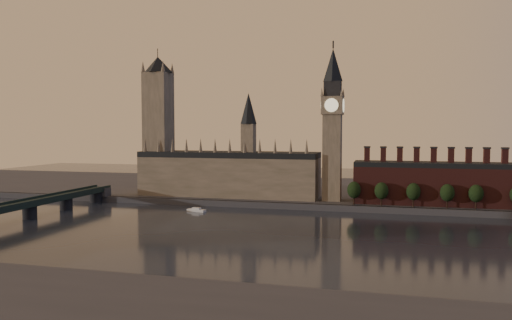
# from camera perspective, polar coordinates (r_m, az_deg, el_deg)

# --- Properties ---
(ground) EXTENTS (900.00, 900.00, 0.00)m
(ground) POSITION_cam_1_polar(r_m,az_deg,el_deg) (237.90, 3.36, -9.11)
(ground) COLOR black
(ground) RESTS_ON ground
(north_bank) EXTENTS (900.00, 182.00, 4.00)m
(north_bank) POSITION_cam_1_polar(r_m,az_deg,el_deg) (411.29, 8.27, -3.53)
(north_bank) COLOR #404145
(north_bank) RESTS_ON ground
(palace_of_westminster) EXTENTS (130.00, 30.30, 74.00)m
(palace_of_westminster) POSITION_cam_1_polar(r_m,az_deg,el_deg) (361.10, -3.06, -1.33)
(palace_of_westminster) COLOR gray
(palace_of_westminster) RESTS_ON north_bank
(victoria_tower) EXTENTS (24.00, 24.00, 108.00)m
(victoria_tower) POSITION_cam_1_polar(r_m,az_deg,el_deg) (380.70, -11.09, 4.50)
(victoria_tower) COLOR gray
(victoria_tower) RESTS_ON north_bank
(big_ben) EXTENTS (15.00, 15.00, 107.00)m
(big_ben) POSITION_cam_1_polar(r_m,az_deg,el_deg) (339.58, 8.73, 4.27)
(big_ben) COLOR gray
(big_ben) RESTS_ON north_bank
(chimney_block) EXTENTS (110.00, 25.00, 37.00)m
(chimney_block) POSITION_cam_1_polar(r_m,az_deg,el_deg) (341.09, 20.46, -2.47)
(chimney_block) COLOR #542320
(chimney_block) RESTS_ON north_bank
(embankment_tree_0) EXTENTS (8.60, 8.60, 14.88)m
(embankment_tree_0) POSITION_cam_1_polar(r_m,az_deg,el_deg) (324.73, 11.14, -3.38)
(embankment_tree_0) COLOR black
(embankment_tree_0) RESTS_ON north_bank
(embankment_tree_1) EXTENTS (8.60, 8.60, 14.88)m
(embankment_tree_1) POSITION_cam_1_polar(r_m,az_deg,el_deg) (323.87, 14.14, -3.44)
(embankment_tree_1) COLOR black
(embankment_tree_1) RESTS_ON north_bank
(embankment_tree_2) EXTENTS (8.60, 8.60, 14.88)m
(embankment_tree_2) POSITION_cam_1_polar(r_m,az_deg,el_deg) (325.05, 17.55, -3.47)
(embankment_tree_2) COLOR black
(embankment_tree_2) RESTS_ON north_bank
(embankment_tree_3) EXTENTS (8.60, 8.60, 14.88)m
(embankment_tree_3) POSITION_cam_1_polar(r_m,az_deg,el_deg) (326.06, 21.02, -3.52)
(embankment_tree_3) COLOR black
(embankment_tree_3) RESTS_ON north_bank
(embankment_tree_4) EXTENTS (8.60, 8.60, 14.88)m
(embankment_tree_4) POSITION_cam_1_polar(r_m,az_deg,el_deg) (328.94, 23.85, -3.52)
(embankment_tree_4) COLOR black
(embankment_tree_4) RESTS_ON north_bank
(westminster_bridge) EXTENTS (14.00, 200.00, 11.55)m
(westminster_bridge) POSITION_cam_1_polar(r_m,az_deg,el_deg) (304.72, -26.81, -5.28)
(westminster_bridge) COLOR #1C2B24
(westminster_bridge) RESTS_ON ground
(river_boat) EXTENTS (13.13, 6.35, 2.53)m
(river_boat) POSITION_cam_1_polar(r_m,az_deg,el_deg) (320.01, -6.83, -5.70)
(river_boat) COLOR silver
(river_boat) RESTS_ON ground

